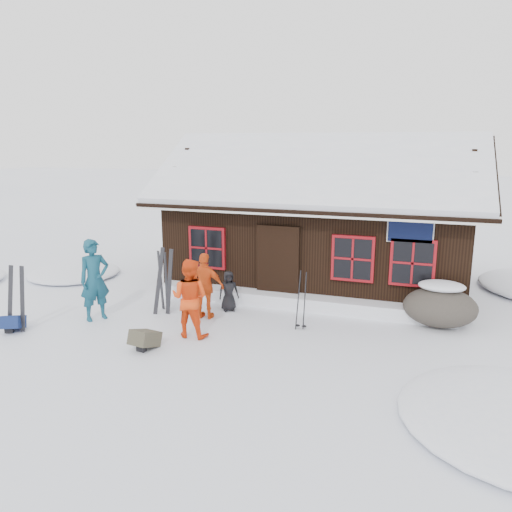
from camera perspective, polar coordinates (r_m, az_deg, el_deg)
The scene contains 15 objects.
ground at distance 11.31m, azimuth -5.51°, elevation -8.57°, with size 120.00×120.00×0.00m, color white.
mountain_hut at distance 15.05m, azimuth 7.54°, elevation 3.00°, with size 8.90×6.09×4.42m.
snow_drift at distance 12.79m, azimuth 4.86°, elevation -5.17°, with size 7.60×0.60×0.35m, color white.
snow_mounds at distance 12.46m, azimuth 5.09°, elevation -6.52°, with size 20.60×13.20×0.48m.
skier_teal at distance 12.31m, azimuth -17.96°, elevation -2.61°, with size 0.71×0.46×1.94m, color navy.
skier_orange_left at distance 10.84m, azimuth -7.59°, elevation -4.77°, with size 0.84×0.65×1.72m, color #F44311.
skier_orange_right at distance 11.89m, azimuth -5.83°, elevation -3.45°, with size 0.93×0.39×1.59m, color #E45117.
skier_crouched at distance 12.46m, azimuth -3.14°, elevation -4.02°, with size 0.50×0.32×1.02m, color black.
boulder at distance 12.16m, azimuth 20.30°, elevation -5.37°, with size 1.64×1.23×0.96m.
ski_pair_left at distance 12.16m, azimuth -25.72°, elevation -4.59°, with size 0.49×0.22×1.58m.
ski_pair_mid at distance 12.65m, azimuth -10.52°, elevation -2.95°, with size 0.38×0.23×1.55m.
ski_pair_right at distance 12.28m, azimuth -10.46°, elevation -2.99°, with size 0.61×0.16×1.72m.
ski_poles at distance 11.21m, azimuth 5.20°, elevation -5.19°, with size 0.25×0.12×1.40m.
backpack_blue at distance 12.47m, azimuth -25.97°, elevation -7.11°, with size 0.39×0.52×0.28m, color navy.
backpack_olive at distance 10.56m, azimuth -12.57°, elevation -9.54°, with size 0.43×0.56×0.31m, color #444030.
Camera 1 is at (4.44, -9.56, 4.12)m, focal length 35.00 mm.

